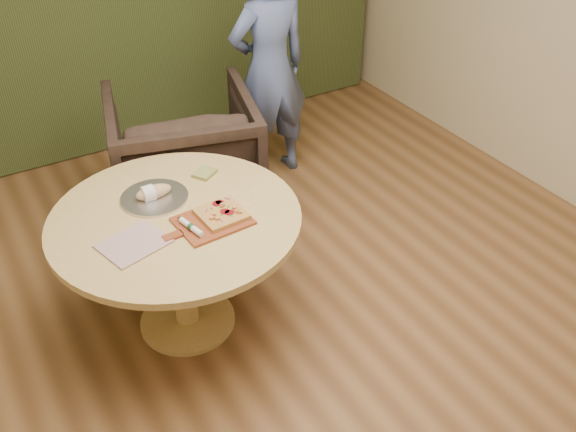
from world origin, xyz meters
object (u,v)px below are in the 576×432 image
(flatbread_pizza, at_px, (222,214))
(person_standing, at_px, (269,69))
(bread_roll, at_px, (152,192))
(armchair, at_px, (184,150))
(serving_tray, at_px, (155,198))
(pedestal_table, at_px, (178,238))
(cutlery_roll, at_px, (191,227))
(pizza_paddle, at_px, (211,222))

(flatbread_pizza, distance_m, person_standing, 1.70)
(flatbread_pizza, distance_m, bread_roll, 0.41)
(armchair, bearing_deg, serving_tray, 74.32)
(person_standing, bearing_deg, armchair, 12.49)
(pedestal_table, distance_m, cutlery_roll, 0.24)
(flatbread_pizza, relative_size, person_standing, 0.14)
(pizza_paddle, xyz_separation_m, cutlery_roll, (-0.11, -0.02, 0.02))
(pizza_paddle, distance_m, armchair, 1.27)
(pedestal_table, height_order, armchair, armchair)
(serving_tray, bearing_deg, pedestal_table, -81.17)
(flatbread_pizza, distance_m, serving_tray, 0.41)
(flatbread_pizza, relative_size, cutlery_roll, 1.18)
(pedestal_table, bearing_deg, serving_tray, 98.83)
(pedestal_table, distance_m, bread_roll, 0.27)
(pizza_paddle, distance_m, flatbread_pizza, 0.07)
(pedestal_table, relative_size, pizza_paddle, 2.84)
(cutlery_roll, height_order, serving_tray, cutlery_roll)
(pedestal_table, bearing_deg, armchair, 65.91)
(bread_roll, bearing_deg, flatbread_pizza, -54.61)
(bread_roll, bearing_deg, serving_tray, 0.00)
(pizza_paddle, relative_size, cutlery_roll, 2.29)
(cutlery_roll, distance_m, armchair, 1.32)
(flatbread_pizza, bearing_deg, bread_roll, 125.39)
(pedestal_table, height_order, flatbread_pizza, flatbread_pizza)
(serving_tray, bearing_deg, armchair, 59.47)
(flatbread_pizza, bearing_deg, pizza_paddle, -171.05)
(pizza_paddle, height_order, cutlery_roll, cutlery_roll)
(person_standing, bearing_deg, pedestal_table, 44.59)
(serving_tray, xyz_separation_m, bread_roll, (-0.01, -0.00, 0.04))
(flatbread_pizza, xyz_separation_m, serving_tray, (-0.23, 0.34, -0.02))
(cutlery_roll, relative_size, serving_tray, 0.56)
(cutlery_roll, distance_m, bread_roll, 0.37)
(pedestal_table, relative_size, serving_tray, 3.63)
(pedestal_table, distance_m, armchair, 1.15)
(pedestal_table, relative_size, person_standing, 0.77)
(armchair, bearing_deg, bread_roll, 73.88)
(pedestal_table, height_order, cutlery_roll, cutlery_roll)
(flatbread_pizza, distance_m, armchair, 1.25)
(bread_roll, bearing_deg, pedestal_table, -78.71)
(cutlery_roll, relative_size, bread_roll, 1.03)
(bread_roll, bearing_deg, cutlery_roll, -80.63)
(serving_tray, height_order, armchair, armchair)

